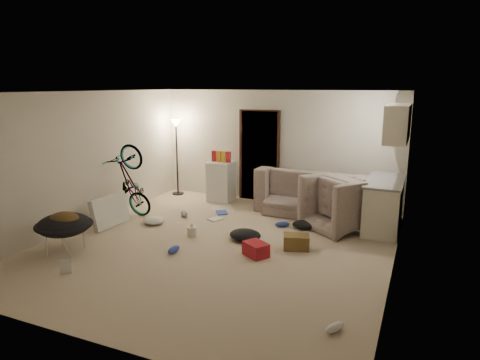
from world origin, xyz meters
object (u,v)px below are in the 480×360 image
at_px(sofa, 314,197).
at_px(saucer_chair, 64,230).
at_px(tv_box, 110,211).
at_px(drink_case_a, 296,242).
at_px(drink_case_b, 256,249).
at_px(armchair, 346,209).
at_px(mini_fridge, 221,181).
at_px(bicycle, 131,197).
at_px(juicer, 192,231).
at_px(kitchen_counter, 384,205).
at_px(floor_lamp, 176,141).

distance_m(sofa, saucer_chair, 4.82).
bearing_deg(tv_box, drink_case_a, 6.05).
relative_size(saucer_chair, tv_box, 1.00).
bearing_deg(sofa, saucer_chair, 52.05).
xyz_separation_m(tv_box, drink_case_b, (3.06, -0.27, -0.18)).
height_order(armchair, mini_fridge, mini_fridge).
height_order(bicycle, tv_box, bicycle).
bearing_deg(tv_box, bicycle, 91.70).
distance_m(armchair, bicycle, 4.22).
bearing_deg(saucer_chair, tv_box, 99.47).
bearing_deg(drink_case_b, drink_case_a, 80.66).
bearing_deg(mini_fridge, juicer, -78.88).
relative_size(kitchen_counter, drink_case_b, 3.98).
relative_size(bicycle, tv_box, 1.73).
distance_m(sofa, armchair, 1.03).
bearing_deg(saucer_chair, armchair, 38.07).
distance_m(sofa, mini_fridge, 2.19).
bearing_deg(drink_case_b, mini_fridge, 158.11).
relative_size(bicycle, juicer, 6.38).
height_order(kitchen_counter, mini_fridge, mini_fridge).
height_order(sofa, armchair, armchair).
distance_m(sofa, bicycle, 3.73).
bearing_deg(saucer_chair, sofa, 50.19).
xyz_separation_m(tv_box, juicer, (1.69, 0.12, -0.19)).
bearing_deg(drink_case_b, kitchen_counter, 85.55).
relative_size(sofa, tv_box, 2.63).
bearing_deg(tv_box, mini_fridge, 67.30).
relative_size(mini_fridge, drink_case_b, 2.39).
xyz_separation_m(bicycle, tv_box, (0.00, -0.65, -0.11)).
xyz_separation_m(kitchen_counter, armchair, (-0.64, -0.22, -0.08)).
distance_m(tv_box, juicer, 1.71).
distance_m(floor_lamp, drink_case_b, 4.41).
bearing_deg(juicer, tv_box, -175.93).
distance_m(drink_case_b, juicer, 1.42).
height_order(saucer_chair, tv_box, saucer_chair).
height_order(sofa, juicer, sofa).
height_order(mini_fridge, drink_case_a, mini_fridge).
xyz_separation_m(floor_lamp, bicycle, (0.10, -1.92, -0.91)).
xyz_separation_m(floor_lamp, tv_box, (0.10, -2.57, -1.02)).
xyz_separation_m(floor_lamp, armchair, (4.19, -0.87, -0.95)).
bearing_deg(sofa, mini_fridge, -0.76).
relative_size(kitchen_counter, mini_fridge, 1.66).
height_order(kitchen_counter, sofa, kitchen_counter).
xyz_separation_m(armchair, drink_case_a, (-0.54, -1.43, -0.24)).
relative_size(kitchen_counter, drink_case_a, 3.66).
bearing_deg(juicer, saucer_chair, -135.39).
distance_m(floor_lamp, drink_case_a, 4.47).
relative_size(kitchen_counter, bicycle, 0.99).
xyz_separation_m(tv_box, drink_case_a, (3.55, 0.27, -0.17)).
relative_size(floor_lamp, sofa, 0.78).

